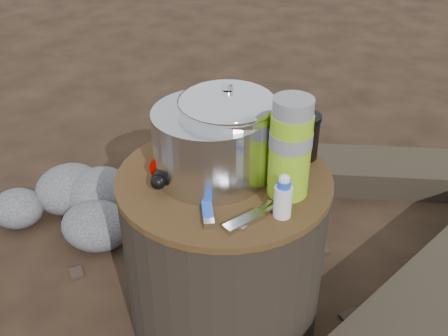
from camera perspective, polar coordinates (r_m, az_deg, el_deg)
The scene contains 15 objects.
ground at distance 1.52m, azimuth 0.00°, elevation -15.45°, with size 60.00×60.00×0.00m, color #2E2016.
stump at distance 1.36m, azimuth 0.00°, elevation -8.98°, with size 0.50×0.50×0.46m, color black.
rock_ring at distance 1.70m, azimuth -22.78°, elevation -7.97°, with size 0.43×0.94×0.19m, color #58585D, non-canonical shape.
log_small at distance 2.09m, azimuth 19.17°, elevation -0.55°, with size 0.22×1.20×0.10m, color #30291F.
foil_windscreen at distance 1.19m, azimuth -1.43°, elevation 2.66°, with size 0.26×0.26×0.16m, color silver.
camping_pot at distance 1.18m, azimuth 0.37°, elevation 3.93°, with size 0.21×0.21×0.21m, color white.
fuel_bottle at distance 1.27m, azimuth -5.28°, elevation 2.31°, with size 0.07×0.28×0.07m, color #B00400, non-canonical shape.
thermos at distance 1.11m, azimuth 7.15°, elevation 2.12°, with size 0.09×0.09×0.22m, color #8FC91D.
travel_mug at distance 1.28m, azimuth 8.59°, elevation 3.38°, with size 0.07×0.07×0.11m, color black.
stuff_sack at distance 1.36m, azimuth -0.56°, elevation 5.83°, with size 0.17×0.14×0.12m, color #D0AF00.
food_pouch at distance 1.34m, azimuth 2.18°, elevation 5.81°, with size 0.11×0.02×0.14m, color #131A48.
lighter at distance 1.10m, azimuth -1.79°, elevation -4.66°, with size 0.02×0.08×0.02m, color blue.
multitool at distance 1.07m, azimuth 2.14°, elevation -5.81°, with size 0.03×0.09×0.01m, color #BCBDC2.
pot_grabber at distance 1.09m, azimuth 3.52°, elevation -4.98°, with size 0.03×0.12×0.01m, color #BCBDC2, non-canonical shape.
squeeze_bottle at distance 1.08m, azimuth 6.39°, elevation -3.21°, with size 0.04×0.04×0.09m, color white.
Camera 1 is at (0.48, -0.90, 1.13)m, focal length 42.40 mm.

